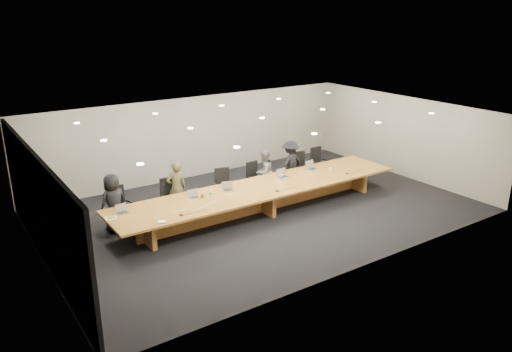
{
  "coord_description": "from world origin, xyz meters",
  "views": [
    {
      "loc": [
        -7.71,
        -11.08,
        5.62
      ],
      "look_at": [
        0.0,
        0.3,
        1.0
      ],
      "focal_mm": 35.0,
      "sensor_mm": 36.0,
      "label": 1
    }
  ],
  "objects_px": {
    "laptop_d": "(284,173)",
    "chair_right": "(302,168)",
    "chair_mid_left": "(224,186)",
    "av_box": "(162,222)",
    "chair_left": "(172,197)",
    "chair_mid_right": "(256,178)",
    "conference_table": "(262,194)",
    "chair_far_right": "(320,163)",
    "mic_right": "(347,173)",
    "chair_far_left": "(121,206)",
    "person_a": "(113,203)",
    "laptop_a": "(123,209)",
    "paper_cup_near": "(282,176)",
    "laptop_b": "(194,194)",
    "mic_left": "(181,215)",
    "paper_cup_far": "(330,169)",
    "laptop_c": "(228,186)",
    "person_d": "(290,164)",
    "laptop_e": "(313,165)",
    "amber_mug": "(202,196)",
    "mic_center": "(277,191)",
    "person_b": "(176,188)",
    "water_bottle": "(211,193)",
    "person_c": "(264,172)"
  },
  "relations": [
    {
      "from": "water_bottle",
      "to": "laptop_a",
      "type": "bearing_deg",
      "value": 174.43
    },
    {
      "from": "laptop_e",
      "to": "mic_right",
      "type": "height_order",
      "value": "laptop_e"
    },
    {
      "from": "conference_table",
      "to": "chair_far_right",
      "type": "relative_size",
      "value": 8.16
    },
    {
      "from": "chair_mid_left",
      "to": "mic_left",
      "type": "bearing_deg",
      "value": -127.63
    },
    {
      "from": "chair_right",
      "to": "person_d",
      "type": "xyz_separation_m",
      "value": [
        -0.5,
        -0.01,
        0.23
      ]
    },
    {
      "from": "laptop_d",
      "to": "mic_right",
      "type": "height_order",
      "value": "laptop_d"
    },
    {
      "from": "chair_mid_right",
      "to": "mic_center",
      "type": "distance_m",
      "value": 1.96
    },
    {
      "from": "conference_table",
      "to": "laptop_e",
      "type": "xyz_separation_m",
      "value": [
        2.28,
        0.42,
        0.37
      ]
    },
    {
      "from": "chair_mid_right",
      "to": "mic_center",
      "type": "xyz_separation_m",
      "value": [
        -0.55,
        -1.86,
        0.25
      ]
    },
    {
      "from": "person_c",
      "to": "av_box",
      "type": "relative_size",
      "value": 7.72
    },
    {
      "from": "person_a",
      "to": "person_d",
      "type": "xyz_separation_m",
      "value": [
        6.0,
        0.16,
        -0.01
      ]
    },
    {
      "from": "chair_left",
      "to": "person_a",
      "type": "height_order",
      "value": "person_a"
    },
    {
      "from": "chair_left",
      "to": "paper_cup_near",
      "type": "relative_size",
      "value": 11.99
    },
    {
      "from": "av_box",
      "to": "mic_right",
      "type": "distance_m",
      "value": 6.32
    },
    {
      "from": "person_a",
      "to": "paper_cup_near",
      "type": "height_order",
      "value": "person_a"
    },
    {
      "from": "laptop_e",
      "to": "amber_mug",
      "type": "height_order",
      "value": "laptop_e"
    },
    {
      "from": "chair_mid_right",
      "to": "av_box",
      "type": "distance_m",
      "value": 4.61
    },
    {
      "from": "laptop_e",
      "to": "paper_cup_far",
      "type": "height_order",
      "value": "laptop_e"
    },
    {
      "from": "laptop_c",
      "to": "mic_right",
      "type": "bearing_deg",
      "value": 1.95
    },
    {
      "from": "laptop_b",
      "to": "paper_cup_near",
      "type": "height_order",
      "value": "laptop_b"
    },
    {
      "from": "chair_far_right",
      "to": "laptop_d",
      "type": "xyz_separation_m",
      "value": [
        -2.35,
        -1.03,
        0.33
      ]
    },
    {
      "from": "conference_table",
      "to": "chair_far_right",
      "type": "height_order",
      "value": "chair_far_right"
    },
    {
      "from": "person_b",
      "to": "laptop_c",
      "type": "distance_m",
      "value": 1.49
    },
    {
      "from": "conference_table",
      "to": "person_d",
      "type": "relative_size",
      "value": 5.8
    },
    {
      "from": "conference_table",
      "to": "paper_cup_far",
      "type": "xyz_separation_m",
      "value": [
        2.67,
        0.04,
        0.28
      ]
    },
    {
      "from": "chair_far_left",
      "to": "mic_right",
      "type": "distance_m",
      "value": 6.85
    },
    {
      "from": "water_bottle",
      "to": "person_c",
      "type": "bearing_deg",
      "value": 22.43
    },
    {
      "from": "laptop_d",
      "to": "mic_center",
      "type": "xyz_separation_m",
      "value": [
        -0.88,
        -0.84,
        -0.12
      ]
    },
    {
      "from": "laptop_b",
      "to": "laptop_c",
      "type": "height_order",
      "value": "laptop_c"
    },
    {
      "from": "chair_left",
      "to": "chair_mid_right",
      "type": "relative_size",
      "value": 1.07
    },
    {
      "from": "chair_far_left",
      "to": "laptop_a",
      "type": "relative_size",
      "value": 3.83
    },
    {
      "from": "conference_table",
      "to": "person_a",
      "type": "relative_size",
      "value": 5.75
    },
    {
      "from": "paper_cup_far",
      "to": "av_box",
      "type": "height_order",
      "value": "paper_cup_far"
    },
    {
      "from": "laptop_d",
      "to": "laptop_e",
      "type": "distance_m",
      "value": 1.25
    },
    {
      "from": "chair_left",
      "to": "paper_cup_far",
      "type": "relative_size",
      "value": 11.42
    },
    {
      "from": "person_c",
      "to": "mic_right",
      "type": "relative_size",
      "value": 12.73
    },
    {
      "from": "laptop_d",
      "to": "chair_right",
      "type": "bearing_deg",
      "value": 28.57
    },
    {
      "from": "laptop_b",
      "to": "mic_left",
      "type": "distance_m",
      "value": 1.19
    },
    {
      "from": "person_d",
      "to": "chair_left",
      "type": "bearing_deg",
      "value": -6.69
    },
    {
      "from": "chair_mid_left",
      "to": "av_box",
      "type": "bearing_deg",
      "value": -131.64
    },
    {
      "from": "laptop_e",
      "to": "conference_table",
      "type": "bearing_deg",
      "value": 178.03
    },
    {
      "from": "laptop_b",
      "to": "amber_mug",
      "type": "height_order",
      "value": "laptop_b"
    },
    {
      "from": "chair_mid_left",
      "to": "paper_cup_near",
      "type": "bearing_deg",
      "value": -12.19
    },
    {
      "from": "chair_far_left",
      "to": "person_a",
      "type": "height_order",
      "value": "person_a"
    },
    {
      "from": "chair_mid_left",
      "to": "mic_center",
      "type": "height_order",
      "value": "chair_mid_left"
    },
    {
      "from": "av_box",
      "to": "person_c",
      "type": "bearing_deg",
      "value": 43.37
    },
    {
      "from": "chair_right",
      "to": "mic_left",
      "type": "bearing_deg",
      "value": -153.15
    },
    {
      "from": "chair_far_left",
      "to": "chair_left",
      "type": "relative_size",
      "value": 0.99
    },
    {
      "from": "laptop_e",
      "to": "mic_left",
      "type": "distance_m",
      "value": 5.21
    },
    {
      "from": "chair_far_left",
      "to": "mic_right",
      "type": "relative_size",
      "value": 9.63
    }
  ]
}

